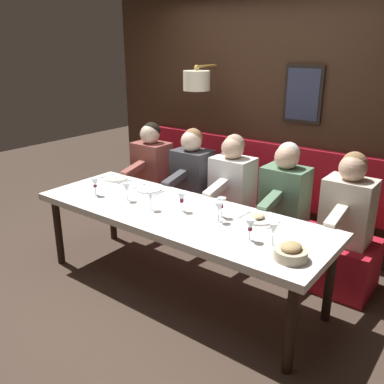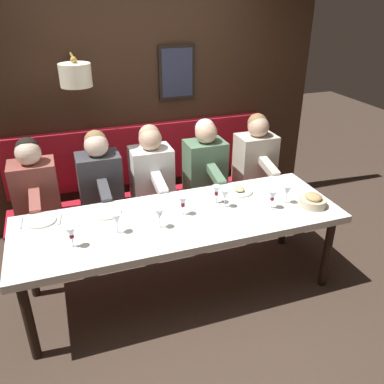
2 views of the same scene
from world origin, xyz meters
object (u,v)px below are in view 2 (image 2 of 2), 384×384
(bread_bowl, at_px, (313,201))
(wine_glass_3, at_px, (159,215))
(wine_glass_4, at_px, (183,202))
(wine_glass_6, at_px, (272,196))
(diner_near, at_px, (205,160))
(wine_glass_2, at_px, (216,191))
(wine_glass_5, at_px, (117,220))
(diner_nearest, at_px, (256,153))
(dining_table, at_px, (181,223))
(diner_farthest, at_px, (34,183))
(wine_glass_1, at_px, (287,191))
(wine_glass_0, at_px, (225,195))
(wine_glass_7, at_px, (71,233))
(diner_far, at_px, (99,174))
(diner_middle, at_px, (151,167))

(bread_bowl, bearing_deg, wine_glass_3, 86.10)
(wine_glass_4, xyz_separation_m, wine_glass_6, (-0.14, -0.73, 0.00))
(diner_near, bearing_deg, wine_glass_2, 165.81)
(wine_glass_5, xyz_separation_m, bread_bowl, (-0.12, -1.62, -0.07))
(diner_nearest, relative_size, wine_glass_4, 4.82)
(dining_table, xyz_separation_m, diner_farthest, (0.88, 1.10, 0.14))
(wine_glass_2, bearing_deg, wine_glass_1, -109.83)
(diner_nearest, bearing_deg, wine_glass_3, 126.71)
(diner_near, height_order, wine_glass_6, diner_near)
(dining_table, height_order, wine_glass_0, wine_glass_0)
(diner_farthest, bearing_deg, wine_glass_7, -166.40)
(diner_far, height_order, wine_glass_0, diner_far)
(diner_middle, bearing_deg, wine_glass_7, 141.08)
(wine_glass_3, relative_size, wine_glass_4, 1.00)
(dining_table, distance_m, wine_glass_5, 0.55)
(diner_middle, height_order, wine_glass_1, diner_middle)
(diner_middle, bearing_deg, dining_table, -179.13)
(diner_middle, height_order, wine_glass_5, diner_middle)
(bread_bowl, bearing_deg, wine_glass_5, 85.65)
(wine_glass_6, bearing_deg, wine_glass_0, 67.93)
(wine_glass_0, bearing_deg, diner_far, 46.92)
(wine_glass_0, height_order, wine_glass_5, same)
(diner_nearest, height_order, wine_glass_3, diner_nearest)
(diner_near, xyz_separation_m, wine_glass_0, (-0.85, 0.16, 0.04))
(diner_nearest, xyz_separation_m, wine_glass_2, (-0.76, 0.77, 0.04))
(diner_middle, relative_size, diner_far, 1.00)
(diner_farthest, xyz_separation_m, wine_glass_2, (-0.76, -1.46, 0.04))
(wine_glass_5, xyz_separation_m, wine_glass_6, (-0.04, -1.27, -0.00))
(wine_glass_2, bearing_deg, bread_bowl, -112.99)
(diner_nearest, distance_m, diner_middle, 1.14)
(diner_nearest, relative_size, wine_glass_6, 4.82)
(diner_nearest, bearing_deg, wine_glass_1, 167.67)
(dining_table, height_order, diner_middle, diner_middle)
(diner_middle, height_order, diner_far, same)
(diner_farthest, distance_m, wine_glass_6, 2.11)
(diner_nearest, bearing_deg, diner_far, 90.00)
(diner_near, bearing_deg, wine_glass_4, 148.66)
(wine_glass_2, relative_size, wine_glass_6, 1.00)
(wine_glass_2, xyz_separation_m, wine_glass_7, (-0.27, 1.21, 0.00))
(wine_glass_3, xyz_separation_m, wine_glass_6, (-0.01, -0.96, -0.00))
(diner_near, xyz_separation_m, wine_glass_3, (-0.99, 0.75, 0.04))
(wine_glass_4, xyz_separation_m, bread_bowl, (-0.22, -1.08, -0.07))
(wine_glass_2, height_order, bread_bowl, wine_glass_2)
(diner_middle, xyz_separation_m, diner_far, (0.00, 0.50, 0.00))
(wine_glass_4, bearing_deg, diner_middle, 2.85)
(diner_nearest, height_order, wine_glass_4, diner_nearest)
(dining_table, xyz_separation_m, diner_middle, (0.88, 0.01, 0.14))
(diner_near, relative_size, bread_bowl, 3.60)
(wine_glass_6, bearing_deg, bread_bowl, -102.72)
(diner_near, bearing_deg, diner_nearest, -90.00)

